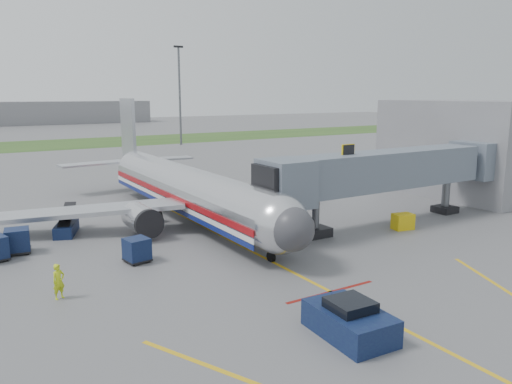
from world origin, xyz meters
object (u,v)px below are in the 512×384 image
airliner (187,189)px  ramp_worker (59,281)px  belt_loader (66,228)px  pushback_tug (350,321)px

airliner → ramp_worker: airliner is taller
airliner → belt_loader: size_ratio=8.26×
pushback_tug → belt_loader: bearing=107.1°
airliner → pushback_tug: (-2.57, -23.57, -1.93)m
ramp_worker → airliner: bearing=20.2°
pushback_tug → ramp_worker: (-10.30, 11.19, 0.25)m
airliner → ramp_worker: 17.94m
belt_loader → ramp_worker: 13.18m
airliner → belt_loader: 10.22m
pushback_tug → airliner: bearing=83.8°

